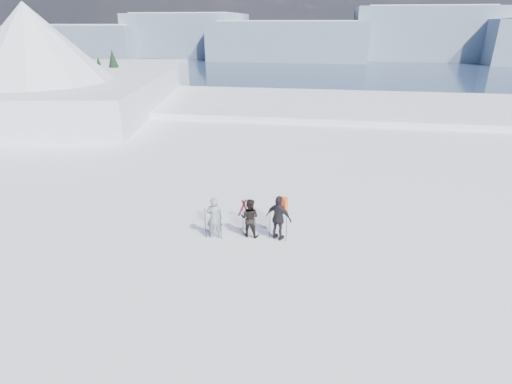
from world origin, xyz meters
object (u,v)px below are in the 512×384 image
skis_loose (244,208)px  skier_dark (250,218)px  skier_grey (214,218)px  skier_pack (279,218)px

skis_loose → skier_dark: bearing=-73.9°
skier_grey → skis_loose: skier_grey is taller
skier_dark → skis_loose: 2.72m
skier_dark → skier_pack: 1.17m
skier_grey → skier_pack: skier_pack is taller
skier_dark → skier_pack: bearing=-175.8°
skier_dark → skier_pack: size_ratio=0.87×
skier_dark → skier_grey: bearing=22.6°
skier_grey → skier_dark: bearing=-173.9°
skier_grey → skis_loose: bearing=-111.0°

